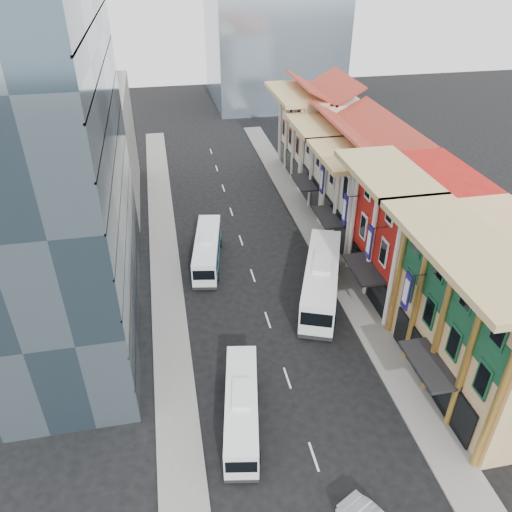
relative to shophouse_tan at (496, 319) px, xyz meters
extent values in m
plane|color=black|center=(-14.00, -5.00, -6.00)|extent=(200.00, 200.00, 0.00)
cube|color=slate|center=(-5.50, 17.00, -5.92)|extent=(3.00, 90.00, 0.15)
cube|color=slate|center=(-22.50, 17.00, -5.92)|extent=(3.00, 90.00, 0.15)
cube|color=#D7B27C|center=(0.00, 0.00, 0.00)|extent=(8.00, 14.00, 12.00)
cube|color=#AF1B13|center=(0.00, 12.00, 0.00)|extent=(8.00, 10.00, 12.00)
cube|color=beige|center=(0.00, 21.50, -1.00)|extent=(8.00, 9.00, 10.00)
cube|color=beige|center=(0.00, 30.50, -1.00)|extent=(8.00, 9.00, 10.00)
cube|color=beige|center=(0.00, 41.00, -0.50)|extent=(8.00, 12.00, 11.00)
cube|color=#3D5261|center=(-31.00, 14.00, 9.00)|extent=(12.00, 26.00, 30.00)
cube|color=gray|center=(-30.00, 37.00, 1.00)|extent=(10.00, 18.00, 14.00)
camera|label=1|loc=(-21.61, -23.13, 22.37)|focal=35.00mm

